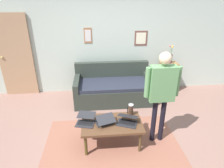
{
  "coord_description": "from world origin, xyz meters",
  "views": [
    {
      "loc": [
        0.37,
        2.64,
        2.37
      ],
      "look_at": [
        0.05,
        -0.75,
        0.8
      ],
      "focal_mm": 30.42,
      "sensor_mm": 36.0,
      "label": 1
    }
  ],
  "objects": [
    {
      "name": "laptop_left",
      "position": [
        0.24,
        0.01,
        0.48
      ],
      "size": [
        0.37,
        0.36,
        0.15
      ],
      "color": "#28282D",
      "rests_on": "coffee_table"
    },
    {
      "name": "coffee_table",
      "position": [
        0.12,
        0.01,
        0.38
      ],
      "size": [
        1.02,
        0.61,
        0.43
      ],
      "color": "brown",
      "rests_on": "ground_plane"
    },
    {
      "name": "laptop_center",
      "position": [
        -0.14,
        0.04,
        0.48
      ],
      "size": [
        0.41,
        0.38,
        0.15
      ],
      "color": "#28282D",
      "rests_on": "coffee_table"
    },
    {
      "name": "flower_vase",
      "position": [
        -1.55,
        -1.88,
        0.95
      ],
      "size": [
        0.11,
        0.11,
        0.46
      ],
      "color": "#5E2C41",
      "rests_on": "side_shelf"
    },
    {
      "name": "area_rug",
      "position": [
        0.12,
        0.11,
        0.0
      ],
      "size": [
        2.34,
        1.68,
        0.01
      ],
      "primitive_type": "cube",
      "color": "#955A48",
      "rests_on": "ground_plane"
    },
    {
      "name": "laptop_right",
      "position": [
        0.56,
        -0.03,
        0.48
      ],
      "size": [
        0.36,
        0.38,
        0.12
      ],
      "color": "#28282D",
      "rests_on": "coffee_table"
    },
    {
      "name": "couch",
      "position": [
        -0.05,
        -1.56,
        0.31
      ],
      "size": [
        1.86,
        0.9,
        0.88
      ],
      "color": "#2D352E",
      "rests_on": "ground_plane"
    },
    {
      "name": "side_shelf",
      "position": [
        -1.55,
        -1.88,
        0.41
      ],
      "size": [
        0.42,
        0.32,
        0.81
      ],
      "color": "olive",
      "rests_on": "ground_plane"
    },
    {
      "name": "person_standing",
      "position": [
        -0.68,
        0.0,
        1.05
      ],
      "size": [
        0.57,
        0.19,
        1.63
      ],
      "color": "black",
      "rests_on": "ground_plane"
    },
    {
      "name": "ground_plane",
      "position": [
        0.0,
        0.0,
        0.0
      ],
      "size": [
        7.68,
        7.68,
        0.0
      ],
      "primitive_type": "plane",
      "color": "#916A5E"
    },
    {
      "name": "interior_door",
      "position": [
        2.32,
        -2.11,
        1.02
      ],
      "size": [
        0.82,
        0.09,
        2.05
      ],
      "color": "tan",
      "rests_on": "ground_plane"
    },
    {
      "name": "french_press",
      "position": [
        -0.23,
        -0.19,
        0.54
      ],
      "size": [
        0.11,
        0.09,
        0.25
      ],
      "color": "#4C3323",
      "rests_on": "coffee_table"
    },
    {
      "name": "back_wall",
      "position": [
        -0.0,
        -2.2,
        1.35
      ],
      "size": [
        7.04,
        0.11,
        2.7
      ],
      "color": "#B9C8BC",
      "rests_on": "ground_plane"
    }
  ]
}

